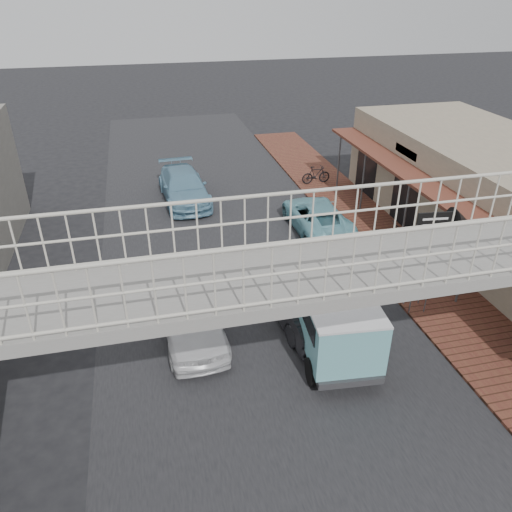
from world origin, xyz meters
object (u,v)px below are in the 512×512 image
angkot_van (332,310)px  arrow_sign (458,226)px  angkot_far (184,187)px  angkot_curb (317,216)px  motorcycle_near (382,234)px  street_clock (425,246)px  motorcycle_far (316,175)px  white_hatchback (190,315)px  dark_sedan (298,295)px

angkot_van → arrow_sign: 5.36m
angkot_far → arrow_sign: 13.48m
angkot_curb → angkot_far: size_ratio=0.91×
motorcycle_near → street_clock: size_ratio=0.64×
angkot_far → motorcycle_far: (7.12, 0.55, -0.17)m
angkot_curb → motorcycle_far: angkot_curb is taller
white_hatchback → angkot_van: angkot_van is taller
angkot_curb → arrow_sign: size_ratio=1.44×
angkot_far → angkot_van: 12.79m
arrow_sign → street_clock: bearing=-153.2°
angkot_far → arrow_sign: size_ratio=1.58×
white_hatchback → motorcycle_far: size_ratio=2.78×
angkot_van → arrow_sign: (4.90, 1.67, 1.38)m
angkot_curb → angkot_far: angkot_far is taller
motorcycle_near → white_hatchback: bearing=123.6°
dark_sedan → motorcycle_near: size_ratio=2.68×
angkot_van → white_hatchback: bearing=164.1°
white_hatchback → dark_sedan: 3.53m
motorcycle_near → street_clock: bearing=175.5°
dark_sedan → angkot_curb: size_ratio=1.04×
motorcycle_near → motorcycle_far: motorcycle_near is taller
white_hatchback → motorcycle_far: 14.03m
angkot_curb → street_clock: bearing=99.2°
angkot_far → angkot_curb: bearing=-44.5°
street_clock → arrow_sign: (1.47, 0.55, 0.27)m
angkot_curb → angkot_van: 8.14m
angkot_van → motorcycle_far: angkot_van is taller
white_hatchback → dark_sedan: bearing=0.6°
street_clock → dark_sedan: bearing=179.2°
angkot_van → arrow_sign: size_ratio=1.38×
angkot_van → street_clock: street_clock is taller
angkot_curb → angkot_van: size_ratio=1.04×
white_hatchback → motorcycle_near: (8.37, 4.06, -0.17)m
motorcycle_near → angkot_van: bearing=149.6°
angkot_curb → motorcycle_near: 3.00m
motorcycle_near → street_clock: street_clock is taller
angkot_curb → motorcycle_near: bearing=133.4°
motorcycle_near → arrow_sign: (0.50, -3.92, 2.15)m
motorcycle_near → arrow_sign: arrow_sign is taller
angkot_van → angkot_curb: bearing=78.5°
angkot_far → motorcycle_far: 7.15m
white_hatchback → motorcycle_far: bearing=51.8°
angkot_far → motorcycle_near: 10.05m
dark_sedan → angkot_van: bearing=-81.2°
white_hatchback → angkot_van: size_ratio=0.98×
angkot_curb → angkot_far: bearing=-41.5°
angkot_curb → street_clock: (1.10, -6.63, 1.81)m
angkot_curb → street_clock: size_ratio=1.65×
angkot_far → motorcycle_near: (7.38, -6.83, -0.17)m
street_clock → arrow_sign: 1.59m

